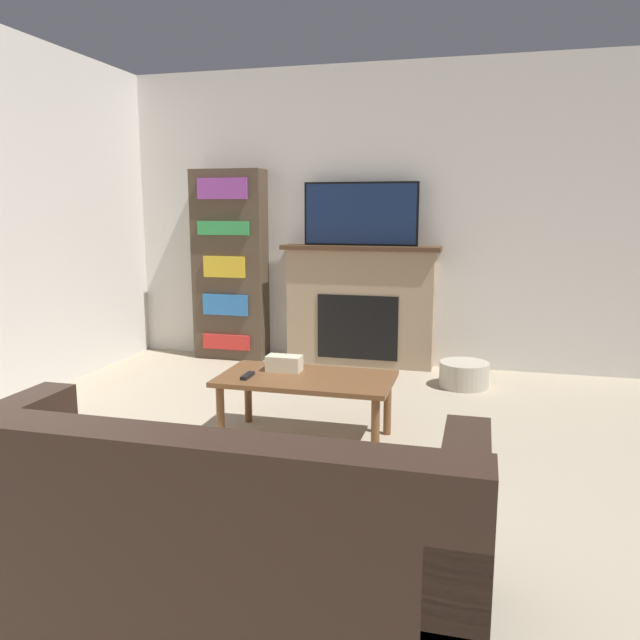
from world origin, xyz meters
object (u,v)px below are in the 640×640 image
at_px(fireplace, 360,306).
at_px(storage_basket, 464,374).
at_px(bookshelf, 230,265).
at_px(coffee_table, 306,384).
at_px(tv, 360,214).
at_px(couch, 192,549).

bearing_deg(fireplace, storage_basket, -27.39).
bearing_deg(storage_basket, bookshelf, 167.88).
bearing_deg(storage_basket, coffee_table, -122.02).
height_order(fireplace, coffee_table, fireplace).
bearing_deg(fireplace, tv, -90.00).
bearing_deg(couch, tv, 92.37).
xyz_separation_m(tv, couch, (0.16, -3.76, -1.09)).
xyz_separation_m(tv, storage_basket, (0.97, -0.48, -1.29)).
height_order(couch, storage_basket, couch).
bearing_deg(tv, storage_basket, -26.45).
bearing_deg(tv, couch, -87.63).
relative_size(fireplace, tv, 1.40).
distance_m(tv, bookshelf, 1.35).
distance_m(coffee_table, bookshelf, 2.41).
relative_size(tv, couch, 0.53).
relative_size(bookshelf, storage_basket, 4.51).
height_order(fireplace, couch, fireplace).
height_order(fireplace, bookshelf, bookshelf).
relative_size(coffee_table, storage_basket, 2.70).
distance_m(fireplace, storage_basket, 1.18).
bearing_deg(fireplace, bookshelf, -178.99).
relative_size(fireplace, coffee_table, 1.35).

